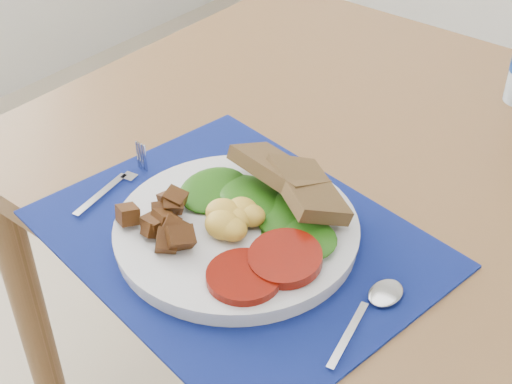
% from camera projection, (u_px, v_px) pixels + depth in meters
% --- Properties ---
extents(table, '(1.40, 0.90, 0.75)m').
position_uv_depth(table, '(469.00, 228.00, 1.08)').
color(table, brown).
rests_on(table, ground).
extents(placemat, '(0.54, 0.45, 0.00)m').
position_uv_depth(placemat, '(237.00, 238.00, 0.93)').
color(placemat, '#040830').
rests_on(placemat, table).
extents(breakfast_plate, '(0.31, 0.31, 0.08)m').
position_uv_depth(breakfast_plate, '(231.00, 224.00, 0.91)').
color(breakfast_plate, silver).
rests_on(breakfast_plate, placemat).
extents(fork, '(0.03, 0.15, 0.00)m').
position_uv_depth(fork, '(119.00, 183.00, 1.02)').
color(fork, '#B2B5BA').
rests_on(fork, placemat).
extents(spoon, '(0.04, 0.16, 0.00)m').
position_uv_depth(spoon, '(373.00, 307.00, 0.82)').
color(spoon, '#B2B5BA').
rests_on(spoon, placemat).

